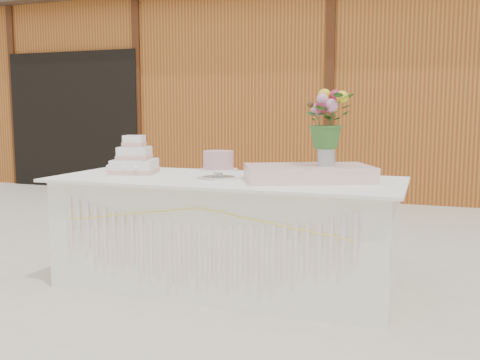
# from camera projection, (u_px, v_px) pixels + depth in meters

# --- Properties ---
(ground) EXTENTS (80.00, 80.00, 0.00)m
(ground) POSITION_uv_depth(u_px,v_px,m) (226.00, 286.00, 3.78)
(ground) COLOR beige
(ground) RESTS_ON ground
(barn) EXTENTS (12.60, 4.60, 3.30)m
(barn) POSITION_uv_depth(u_px,v_px,m) (350.00, 86.00, 9.18)
(barn) COLOR #A46022
(barn) RESTS_ON ground
(cake_table) EXTENTS (2.40, 1.00, 0.77)m
(cake_table) POSITION_uv_depth(u_px,v_px,m) (225.00, 232.00, 3.73)
(cake_table) COLOR white
(cake_table) RESTS_ON ground
(wedding_cake) EXTENTS (0.38, 0.38, 0.28)m
(wedding_cake) POSITION_uv_depth(u_px,v_px,m) (135.00, 160.00, 3.97)
(wedding_cake) COLOR white
(wedding_cake) RESTS_ON cake_table
(pink_cake_stand) EXTENTS (0.26, 0.26, 0.19)m
(pink_cake_stand) POSITION_uv_depth(u_px,v_px,m) (218.00, 163.00, 3.63)
(pink_cake_stand) COLOR white
(pink_cake_stand) RESTS_ON cake_table
(satin_runner) EXTENTS (0.93, 0.76, 0.10)m
(satin_runner) POSITION_uv_depth(u_px,v_px,m) (308.00, 173.00, 3.51)
(satin_runner) COLOR #F6CEC5
(satin_runner) RESTS_ON cake_table
(flower_vase) EXTENTS (0.12, 0.12, 0.16)m
(flower_vase) POSITION_uv_depth(u_px,v_px,m) (326.00, 154.00, 3.46)
(flower_vase) COLOR #B8B9BD
(flower_vase) RESTS_ON satin_runner
(bouquet) EXTENTS (0.43, 0.43, 0.36)m
(bouquet) POSITION_uv_depth(u_px,v_px,m) (327.00, 113.00, 3.43)
(bouquet) COLOR #315F26
(bouquet) RESTS_ON flower_vase
(loose_flowers) EXTENTS (0.23, 0.33, 0.02)m
(loose_flowers) POSITION_uv_depth(u_px,v_px,m) (116.00, 170.00, 4.13)
(loose_flowers) COLOR pink
(loose_flowers) RESTS_ON cake_table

